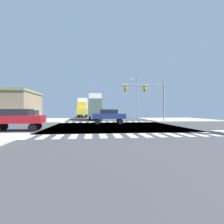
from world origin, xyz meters
TOP-DOWN VIEW (x-y plane):
  - ground at (0.00, 0.00)m, footprint 90.00×90.00m
  - sidewalk_corner_ne at (13.00, 12.00)m, footprint 12.00×12.00m
  - sidewalk_corner_nw at (-13.00, 12.00)m, footprint 12.00×12.00m
  - crosswalk_near at (-0.25, -7.30)m, footprint 13.50×2.00m
  - crosswalk_far at (-0.25, 7.30)m, footprint 13.50×2.00m
  - traffic_signal_mast at (5.80, 6.99)m, footprint 7.05×0.55m
  - street_lamp at (7.43, 20.07)m, footprint 1.78×0.32m
  - suv_nearside_1 at (-5.00, 33.14)m, footprint 1.96×4.60m
  - box_truck_farside_1 at (-2.00, 13.39)m, footprint 2.40×7.20m
  - sedan_queued_2 at (-0.39, 3.50)m, footprint 4.30×1.80m
  - sedan_leading_3 at (-2.00, 36.52)m, footprint 1.80×4.30m
  - sedan_trailing_4 at (-8.89, -3.50)m, footprint 4.30×1.80m
  - box_truck_middle_2 at (-5.00, 25.57)m, footprint 2.40×7.20m

SIDE VIEW (x-z plane):
  - ground at x=0.00m, z-range -0.05..0.00m
  - crosswalk_near at x=-0.25m, z-range 0.00..0.01m
  - crosswalk_far at x=-0.25m, z-range 0.00..0.01m
  - sidewalk_corner_ne at x=13.00m, z-range 0.00..0.14m
  - sidewalk_corner_nw at x=-13.00m, z-range 0.00..0.14m
  - sedan_queued_2 at x=-0.39m, z-range 0.18..2.06m
  - sedan_leading_3 at x=-2.00m, z-range 0.18..2.06m
  - sedan_trailing_4 at x=-8.89m, z-range 0.18..2.06m
  - suv_nearside_1 at x=-5.00m, z-range 0.22..2.56m
  - box_truck_farside_1 at x=-2.00m, z-range 0.14..4.99m
  - box_truck_middle_2 at x=-5.00m, z-range 0.14..4.99m
  - traffic_signal_mast at x=5.80m, z-range 1.47..7.54m
  - street_lamp at x=7.43m, z-range 0.81..9.84m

